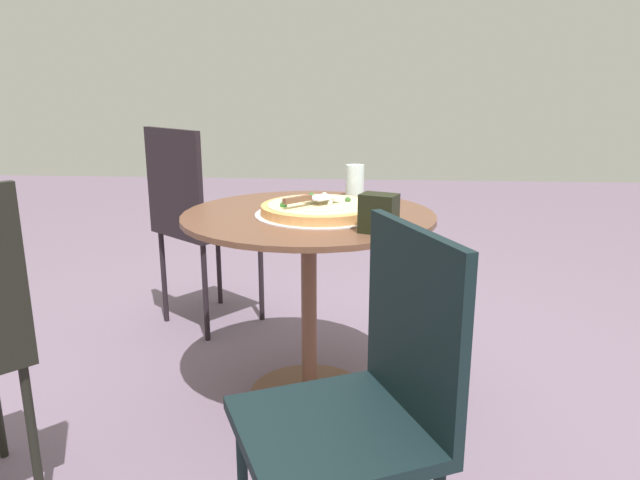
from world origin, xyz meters
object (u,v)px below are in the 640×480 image
object	(u,v)px
patio_chair_near	(365,397)
patio_chair_far	(195,214)
pizza_on_tray	(320,209)
pizza_server	(309,198)
patio_table	(309,260)
drinking_cup	(355,181)
napkin_dispenser	(379,213)

from	to	relation	value
patio_chair_near	patio_chair_far	world-z (taller)	patio_chair_far
pizza_on_tray	pizza_server	size ratio (longest dim) A/B	2.32
patio_table	drinking_cup	xyz separation A→B (m)	(-0.30, 0.15, 0.23)
drinking_cup	napkin_dispenser	xyz separation A→B (m)	(0.55, 0.08, -0.00)
pizza_on_tray	patio_chair_far	distance (m)	0.90
patio_table	pizza_server	world-z (taller)	pizza_server
patio_chair_far	patio_chair_near	bearing A→B (deg)	27.61
pizza_server	patio_chair_far	bearing A→B (deg)	-139.02
patio_table	pizza_on_tray	world-z (taller)	pizza_on_tray
pizza_server	patio_chair_far	distance (m)	0.90
pizza_on_tray	napkin_dispenser	world-z (taller)	napkin_dispenser
patio_table	napkin_dispenser	world-z (taller)	napkin_dispenser
pizza_on_tray	patio_chair_near	bearing A→B (deg)	10.72
pizza_server	napkin_dispenser	xyz separation A→B (m)	(0.20, 0.22, -0.00)
napkin_dispenser	patio_table	bearing A→B (deg)	154.25
napkin_dispenser	patio_chair_far	size ratio (longest dim) A/B	0.12
patio_table	pizza_on_tray	xyz separation A→B (m)	(0.02, 0.04, 0.18)
pizza_on_tray	napkin_dispenser	bearing A→B (deg)	39.56
patio_chair_near	pizza_server	bearing A→B (deg)	-166.67
patio_table	napkin_dispenser	size ratio (longest dim) A/B	7.45
drinking_cup	patio_chair_far	size ratio (longest dim) A/B	0.13
patio_table	napkin_dispenser	xyz separation A→B (m)	(0.25, 0.23, 0.22)
patio_chair_far	patio_table	bearing A→B (deg)	42.72
napkin_dispenser	patio_chair_near	xyz separation A→B (m)	(0.60, -0.03, -0.25)
patio_chair_far	drinking_cup	bearing A→B (deg)	66.08
napkin_dispenser	pizza_server	bearing A→B (deg)	159.35
pizza_server	napkin_dispenser	bearing A→B (deg)	47.78
patio_table	napkin_dispenser	distance (m)	0.40
pizza_server	napkin_dispenser	distance (m)	0.30
patio_table	pizza_server	size ratio (longest dim) A/B	4.56
drinking_cup	patio_chair_near	distance (m)	1.18
patio_table	drinking_cup	size ratio (longest dim) A/B	6.87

